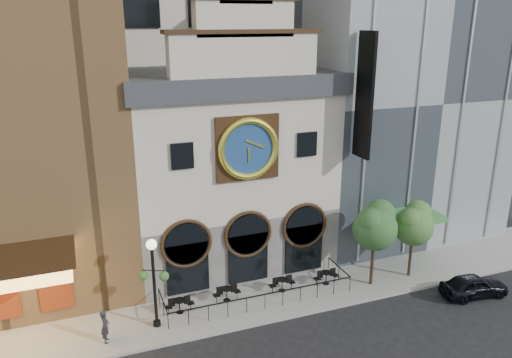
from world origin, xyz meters
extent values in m
plane|color=black|center=(0.00, 0.00, 0.00)|extent=(120.00, 120.00, 0.00)
cube|color=gray|center=(0.00, 2.50, 0.07)|extent=(44.00, 5.00, 0.15)
cube|color=#605E5B|center=(0.00, 8.00, 2.15)|extent=(12.00, 8.00, 4.00)
cube|color=beige|center=(0.00, 8.00, 7.65)|extent=(12.00, 8.00, 7.00)
cube|color=#2D3035|center=(0.00, 8.00, 11.75)|extent=(12.60, 8.60, 1.20)
cube|color=#301D0E|center=(0.00, 3.92, 8.55)|extent=(3.60, 0.25, 3.60)
cylinder|color=navy|center=(0.00, 3.78, 8.55)|extent=(3.10, 0.12, 3.10)
torus|color=yellow|center=(0.00, 3.70, 8.55)|extent=(3.46, 0.36, 3.46)
cube|color=maroon|center=(-13.00, 3.95, 2.15)|extent=(5.60, 0.15, 2.60)
cube|color=gray|center=(13.00, 10.00, 10.15)|extent=(14.00, 12.00, 20.00)
cube|color=#418F46|center=(10.00, 2.80, 3.45)|extent=(4.50, 2.40, 0.35)
cube|color=black|center=(6.60, 3.00, 11.15)|extent=(0.18, 1.60, 7.00)
cylinder|color=black|center=(-4.43, 2.48, 0.89)|extent=(0.68, 0.68, 0.03)
cylinder|color=black|center=(-4.43, 2.48, 0.52)|extent=(0.06, 0.06, 0.72)
cylinder|color=black|center=(-1.69, 2.74, 0.89)|extent=(0.68, 0.68, 0.03)
cylinder|color=black|center=(-1.69, 2.74, 0.52)|extent=(0.06, 0.06, 0.72)
cylinder|color=black|center=(1.62, 2.60, 0.89)|extent=(0.68, 0.68, 0.03)
cylinder|color=black|center=(1.62, 2.60, 0.52)|extent=(0.06, 0.06, 0.72)
cylinder|color=black|center=(4.41, 2.43, 0.89)|extent=(0.68, 0.68, 0.03)
cylinder|color=black|center=(4.41, 2.43, 0.52)|extent=(0.06, 0.06, 0.72)
imported|color=black|center=(11.80, -1.56, 0.66)|extent=(4.04, 1.99, 1.32)
imported|color=black|center=(-8.35, 1.25, 1.01)|extent=(0.48, 0.67, 1.72)
cylinder|color=black|center=(-5.79, 1.71, 2.36)|extent=(0.16, 0.16, 4.42)
cylinder|color=black|center=(-5.79, 1.71, 0.28)|extent=(0.39, 0.39, 0.27)
sphere|color=white|center=(-5.79, 1.71, 4.74)|extent=(0.53, 0.53, 0.53)
sphere|color=#335421|center=(-6.28, 1.93, 3.02)|extent=(0.49, 0.49, 0.49)
sphere|color=#335421|center=(-5.31, 1.49, 3.02)|extent=(0.49, 0.49, 0.49)
cylinder|color=#382619|center=(6.91, 1.49, 1.54)|extent=(0.20, 0.20, 2.78)
sphere|color=#255120|center=(6.91, 1.49, 3.72)|extent=(2.58, 2.58, 2.58)
sphere|color=#255120|center=(7.41, 1.79, 4.41)|extent=(1.78, 1.78, 1.78)
sphere|color=#255120|center=(6.52, 1.29, 4.22)|extent=(1.59, 1.59, 1.59)
cylinder|color=#382619|center=(9.67, 1.54, 1.43)|extent=(0.18, 0.18, 2.55)
sphere|color=#386527|center=(9.67, 1.54, 3.43)|extent=(2.37, 2.37, 2.37)
sphere|color=#386527|center=(10.13, 1.82, 4.07)|extent=(1.64, 1.64, 1.64)
sphere|color=#386527|center=(9.31, 1.36, 3.89)|extent=(1.46, 1.46, 1.46)
camera|label=1|loc=(-8.83, -20.83, 15.27)|focal=35.00mm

